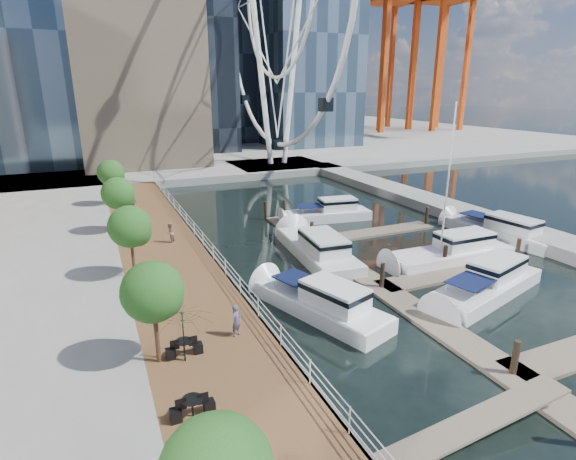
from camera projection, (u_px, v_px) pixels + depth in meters
The scene contains 16 objects.
ground at pixel (428, 368), 20.62m from camera, with size 520.00×520.00×0.00m, color black.
boardwalk at pixel (172, 272), 30.11m from camera, with size 6.00×60.00×1.00m, color brown.
seawall at pixel (215, 266), 31.27m from camera, with size 0.25×60.00×1.00m, color #595954.
land_far at pixel (146, 139), 109.54m from camera, with size 200.00×114.00×1.00m, color gray.
breakwater at pixel (452, 210), 45.62m from camera, with size 4.00×60.00×1.00m, color gray.
pier at pixel (278, 167), 71.25m from camera, with size 14.00×12.00×1.00m, color gray.
railing at pixel (213, 252), 30.92m from camera, with size 0.10×60.00×1.05m, color white, non-canonical shape.
floating_docks at pixel (423, 260), 32.25m from camera, with size 16.00×34.00×2.60m.
port_cranes at pixel (396, 60), 124.14m from camera, with size 40.00×52.00×38.00m.
street_trees at pixel (130, 227), 27.18m from camera, with size 2.60×42.60×4.60m.
cafe_tables at pixel (218, 442), 14.47m from camera, with size 2.50×13.70×0.74m.
yacht_foreground at pixel (485, 295), 27.96m from camera, with size 2.75×10.28×2.15m, color silver, non-canonical shape.
pedestrian_near at pixel (236, 321), 21.23m from camera, with size 0.58×0.38×1.59m, color #504F6A.
pedestrian_mid at pixel (170, 233), 34.24m from camera, with size 0.76×0.59×1.56m, color #816959.
pedestrian_far at pixel (133, 202), 43.40m from camera, with size 0.95×0.39×1.62m, color #353842.
moored_yachts at pixel (428, 262), 33.22m from camera, with size 25.36×34.72×11.50m.
Camera 1 is at (-13.07, -13.66, 12.26)m, focal length 28.00 mm.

